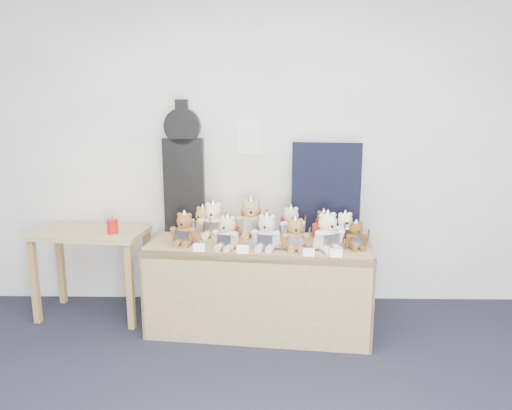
{
  "coord_description": "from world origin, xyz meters",
  "views": [
    {
      "loc": [
        0.09,
        -1.74,
        1.77
      ],
      "look_at": [
        0.03,
        1.83,
        1.0
      ],
      "focal_mm": 35.0,
      "sensor_mm": 36.0,
      "label": 1
    }
  ],
  "objects_px": {
    "display_table": "(259,263)",
    "teddy_front_far_right": "(328,233)",
    "red_cup": "(112,226)",
    "side_table": "(91,245)",
    "teddy_front_far_left": "(185,230)",
    "teddy_back_left": "(213,221)",
    "teddy_front_left": "(227,234)",
    "teddy_back_far_left": "(202,222)",
    "teddy_back_right": "(324,226)",
    "teddy_back_centre_right": "(291,224)",
    "teddy_front_end": "(356,236)",
    "guitar_case": "(184,168)",
    "teddy_back_end": "(345,228)",
    "teddy_front_right": "(295,236)",
    "teddy_back_centre_left": "(251,219)",
    "teddy_front_centre": "(267,233)"
  },
  "relations": [
    {
      "from": "teddy_back_centre_right",
      "to": "teddy_back_far_left",
      "type": "xyz_separation_m",
      "value": [
        -0.7,
        0.05,
        -0.0
      ]
    },
    {
      "from": "teddy_back_left",
      "to": "teddy_front_far_left",
      "type": "bearing_deg",
      "value": -123.6
    },
    {
      "from": "teddy_front_far_left",
      "to": "teddy_back_left",
      "type": "relative_size",
      "value": 0.88
    },
    {
      "from": "teddy_front_far_left",
      "to": "teddy_front_right",
      "type": "xyz_separation_m",
      "value": [
        0.82,
        -0.13,
        -0.0
      ]
    },
    {
      "from": "display_table",
      "to": "teddy_front_far_left",
      "type": "height_order",
      "value": "teddy_front_far_left"
    },
    {
      "from": "display_table",
      "to": "teddy_front_far_right",
      "type": "relative_size",
      "value": 5.57
    },
    {
      "from": "teddy_front_left",
      "to": "teddy_back_far_left",
      "type": "xyz_separation_m",
      "value": [
        -0.22,
        0.34,
        -0.0
      ]
    },
    {
      "from": "guitar_case",
      "to": "teddy_front_end",
      "type": "distance_m",
      "value": 1.46
    },
    {
      "from": "teddy_front_centre",
      "to": "teddy_back_end",
      "type": "distance_m",
      "value": 0.63
    },
    {
      "from": "teddy_front_far_left",
      "to": "teddy_front_end",
      "type": "height_order",
      "value": "teddy_front_far_left"
    },
    {
      "from": "teddy_front_centre",
      "to": "teddy_back_centre_left",
      "type": "height_order",
      "value": "teddy_back_centre_left"
    },
    {
      "from": "teddy_back_left",
      "to": "teddy_back_centre_right",
      "type": "distance_m",
      "value": 0.61
    },
    {
      "from": "teddy_back_end",
      "to": "teddy_back_centre_left",
      "type": "bearing_deg",
      "value": 157.38
    },
    {
      "from": "teddy_front_end",
      "to": "teddy_front_left",
      "type": "bearing_deg",
      "value": 171.99
    },
    {
      "from": "display_table",
      "to": "teddy_back_right",
      "type": "relative_size",
      "value": 6.99
    },
    {
      "from": "teddy_back_left",
      "to": "teddy_back_right",
      "type": "bearing_deg",
      "value": 5.51
    },
    {
      "from": "display_table",
      "to": "red_cup",
      "type": "bearing_deg",
      "value": 178.22
    },
    {
      "from": "teddy_back_centre_right",
      "to": "teddy_front_end",
      "type": "bearing_deg",
      "value": -46.27
    },
    {
      "from": "teddy_front_far_left",
      "to": "teddy_back_centre_left",
      "type": "height_order",
      "value": "teddy_back_centre_left"
    },
    {
      "from": "teddy_back_left",
      "to": "teddy_back_centre_left",
      "type": "height_order",
      "value": "teddy_back_centre_left"
    },
    {
      "from": "teddy_back_left",
      "to": "teddy_back_far_left",
      "type": "distance_m",
      "value": 0.09
    },
    {
      "from": "side_table",
      "to": "teddy_back_left",
      "type": "distance_m",
      "value": 1.03
    },
    {
      "from": "teddy_front_far_right",
      "to": "teddy_back_end",
      "type": "xyz_separation_m",
      "value": [
        0.16,
        0.21,
        -0.02
      ]
    },
    {
      "from": "side_table",
      "to": "teddy_front_right",
      "type": "relative_size",
      "value": 3.43
    },
    {
      "from": "side_table",
      "to": "teddy_front_far_left",
      "type": "distance_m",
      "value": 0.88
    },
    {
      "from": "guitar_case",
      "to": "teddy_back_end",
      "type": "distance_m",
      "value": 1.36
    },
    {
      "from": "teddy_front_far_right",
      "to": "teddy_back_end",
      "type": "height_order",
      "value": "teddy_front_far_right"
    },
    {
      "from": "teddy_back_end",
      "to": "teddy_back_right",
      "type": "bearing_deg",
      "value": 136.42
    },
    {
      "from": "side_table",
      "to": "teddy_front_far_left",
      "type": "xyz_separation_m",
      "value": [
        0.81,
        -0.28,
        0.21
      ]
    },
    {
      "from": "display_table",
      "to": "teddy_front_centre",
      "type": "xyz_separation_m",
      "value": [
        0.06,
        -0.13,
        0.27
      ]
    },
    {
      "from": "red_cup",
      "to": "teddy_front_right",
      "type": "bearing_deg",
      "value": -13.04
    },
    {
      "from": "teddy_front_far_right",
      "to": "teddy_front_end",
      "type": "relative_size",
      "value": 1.36
    },
    {
      "from": "teddy_back_centre_left",
      "to": "teddy_back_far_left",
      "type": "bearing_deg",
      "value": 179.71
    },
    {
      "from": "teddy_front_far_left",
      "to": "teddy_back_centre_right",
      "type": "xyz_separation_m",
      "value": [
        0.8,
        0.19,
        0.0
      ]
    },
    {
      "from": "teddy_front_far_right",
      "to": "teddy_back_centre_left",
      "type": "bearing_deg",
      "value": 128.21
    },
    {
      "from": "teddy_front_far_right",
      "to": "red_cup",
      "type": "bearing_deg",
      "value": 151.1
    },
    {
      "from": "teddy_front_centre",
      "to": "teddy_back_left",
      "type": "relative_size",
      "value": 0.93
    },
    {
      "from": "red_cup",
      "to": "teddy_back_right",
      "type": "relative_size",
      "value": 0.46
    },
    {
      "from": "teddy_back_far_left",
      "to": "teddy_back_right",
      "type": "bearing_deg",
      "value": 24.35
    },
    {
      "from": "teddy_front_right",
      "to": "teddy_back_left",
      "type": "xyz_separation_m",
      "value": [
        -0.62,
        0.35,
        0.02
      ]
    },
    {
      "from": "teddy_front_far_right",
      "to": "teddy_back_far_left",
      "type": "relative_size",
      "value": 1.17
    },
    {
      "from": "red_cup",
      "to": "teddy_front_right",
      "type": "xyz_separation_m",
      "value": [
        1.41,
        -0.33,
        0.02
      ]
    },
    {
      "from": "display_table",
      "to": "teddy_front_right",
      "type": "height_order",
      "value": "teddy_front_right"
    },
    {
      "from": "display_table",
      "to": "teddy_front_far_right",
      "type": "bearing_deg",
      "value": -9.5
    },
    {
      "from": "red_cup",
      "to": "teddy_front_far_right",
      "type": "height_order",
      "value": "teddy_front_far_right"
    },
    {
      "from": "side_table",
      "to": "teddy_front_left",
      "type": "height_order",
      "value": "teddy_front_left"
    },
    {
      "from": "display_table",
      "to": "teddy_back_centre_right",
      "type": "xyz_separation_m",
      "value": [
        0.25,
        0.17,
        0.26
      ]
    },
    {
      "from": "red_cup",
      "to": "teddy_back_right",
      "type": "height_order",
      "value": "teddy_back_right"
    },
    {
      "from": "teddy_back_centre_left",
      "to": "teddy_front_end",
      "type": "bearing_deg",
      "value": -25.21
    },
    {
      "from": "teddy_back_left",
      "to": "teddy_back_centre_right",
      "type": "height_order",
      "value": "teddy_back_left"
    }
  ]
}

